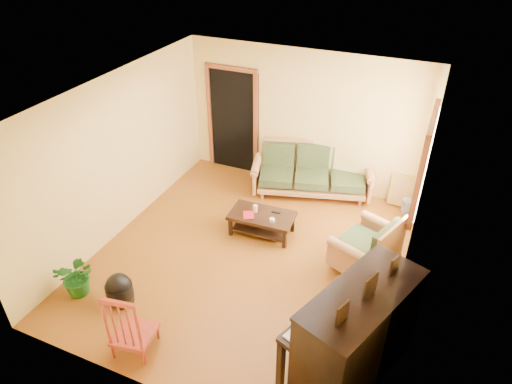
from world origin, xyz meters
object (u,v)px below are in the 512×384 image
at_px(sofa, 312,172).
at_px(armchair, 366,241).
at_px(coffee_table, 262,224).
at_px(footstool, 120,292).
at_px(potted_plant, 78,276).
at_px(ceramic_crock, 408,206).
at_px(red_chair, 132,320).
at_px(piano, 356,338).

bearing_deg(sofa, armchair, -66.92).
relative_size(sofa, coffee_table, 2.06).
bearing_deg(footstool, potted_plant, -172.24).
bearing_deg(ceramic_crock, armchair, -103.58).
relative_size(coffee_table, footstool, 2.83).
xyz_separation_m(armchair, footstool, (-2.90, -2.06, -0.29)).
relative_size(red_chair, potted_plant, 1.62).
bearing_deg(potted_plant, ceramic_crock, 44.56).
bearing_deg(sofa, red_chair, -117.96).
height_order(sofa, footstool, sofa).
distance_m(footstool, red_chair, 0.92).
bearing_deg(potted_plant, armchair, 31.37).
relative_size(armchair, footstool, 2.54).
bearing_deg(sofa, ceramic_crock, -13.39).
bearing_deg(red_chair, piano, 4.77).
distance_m(sofa, coffee_table, 1.58).
distance_m(coffee_table, armchair, 1.74).
bearing_deg(footstool, armchair, 35.42).
relative_size(footstool, red_chair, 0.37).
relative_size(piano, ceramic_crock, 6.13).
bearing_deg(armchair, sofa, 149.53).
distance_m(piano, footstool, 3.23).
xyz_separation_m(coffee_table, potted_plant, (-1.81, -2.28, 0.12)).
xyz_separation_m(sofa, armchair, (1.34, -1.65, 0.01)).
bearing_deg(potted_plant, coffee_table, 51.60).
xyz_separation_m(footstool, potted_plant, (-0.62, -0.08, 0.13)).
bearing_deg(footstool, piano, 1.51).
height_order(ceramic_crock, potted_plant, potted_plant).
bearing_deg(red_chair, ceramic_crock, 49.13).
bearing_deg(coffee_table, piano, -46.54).
distance_m(piano, potted_plant, 3.83).
bearing_deg(ceramic_crock, red_chair, -121.41).
bearing_deg(armchair, red_chair, -110.20).
bearing_deg(coffee_table, red_chair, -100.78).
bearing_deg(armchair, piano, -61.45).
bearing_deg(red_chair, potted_plant, 150.37).
relative_size(red_chair, ceramic_crock, 3.99).
height_order(armchair, ceramic_crock, armchair).
xyz_separation_m(piano, red_chair, (-2.53, -0.64, -0.18)).
xyz_separation_m(armchair, red_chair, (-2.24, -2.62, 0.03)).
xyz_separation_m(sofa, footstool, (-1.56, -3.71, -0.29)).
bearing_deg(red_chair, coffee_table, 69.76).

